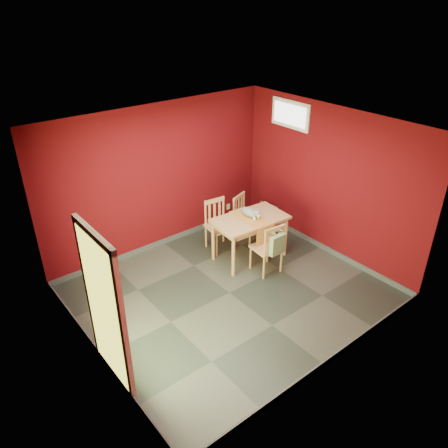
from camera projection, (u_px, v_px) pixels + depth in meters
ground at (229, 293)px, 7.10m from camera, size 4.50×4.50×0.00m
room_shell at (229, 290)px, 7.08m from camera, size 4.50×4.50×4.50m
doorway at (104, 306)px, 5.07m from camera, size 0.06×1.01×2.13m
window at (290, 114)px, 7.88m from camera, size 0.05×0.90×0.50m
outlet_plate at (228, 207)px, 9.20m from camera, size 0.08×0.02×0.12m
dining_table at (250, 223)px, 7.71m from camera, size 1.35×0.85×0.81m
table_runner at (255, 224)px, 7.60m from camera, size 0.44×0.83×0.40m
chair_far_left at (219, 225)px, 8.10m from camera, size 0.50×0.50×0.97m
chair_far_right at (245, 217)px, 8.40m from camera, size 0.54×0.54×0.92m
chair_near at (268, 247)px, 7.42m from camera, size 0.48×0.48×0.95m
tote_bag at (277, 245)px, 7.17m from camera, size 0.29×0.18×0.42m
cat at (250, 211)px, 7.68m from camera, size 0.39×0.47×0.21m
picture_frame at (269, 213)px, 9.12m from camera, size 0.21×0.45×0.44m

